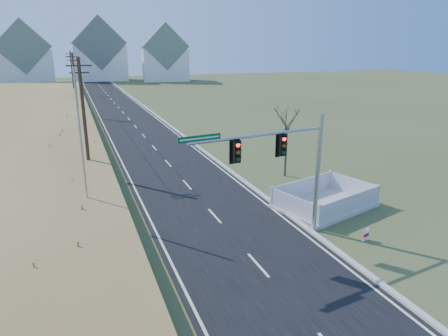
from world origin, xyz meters
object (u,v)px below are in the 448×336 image
traffic_signal_mast (291,164)px  fence_enclosure (325,203)px  open_sign (366,235)px  bare_tree (287,118)px  flagpole (83,162)px

traffic_signal_mast → fence_enclosure: traffic_signal_mast is taller
open_sign → bare_tree: bare_tree is taller
open_sign → traffic_signal_mast: bearing=139.4°
open_sign → flagpole: flagpole is taller
traffic_signal_mast → fence_enclosure: (4.31, 2.88, -3.77)m
open_sign → bare_tree: size_ratio=0.11×
bare_tree → open_sign: bearing=-97.6°
open_sign → fence_enclosure: bearing=67.7°
traffic_signal_mast → open_sign: 5.49m
traffic_signal_mast → open_sign: traffic_signal_mast is taller
flagpole → bare_tree: size_ratio=1.52×
fence_enclosure → bare_tree: bare_tree is taller
open_sign → flagpole: (-13.31, 8.18, 3.13)m
open_sign → bare_tree: 12.10m
traffic_signal_mast → bare_tree: (5.12, 9.40, 0.56)m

